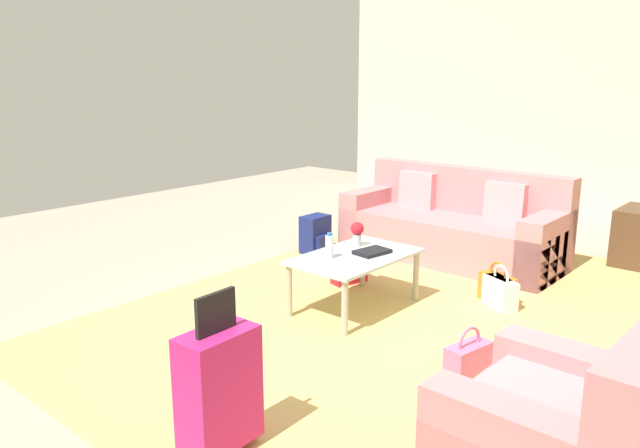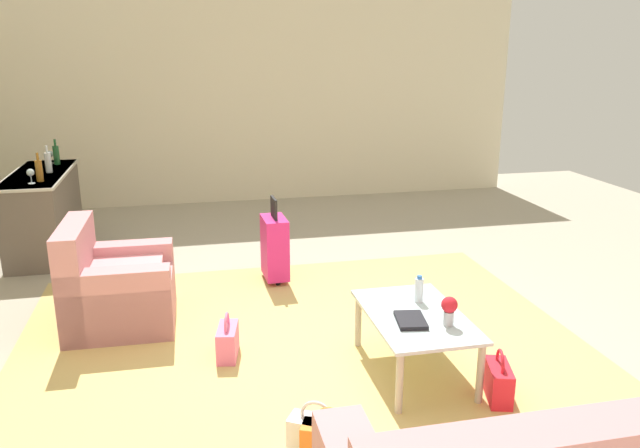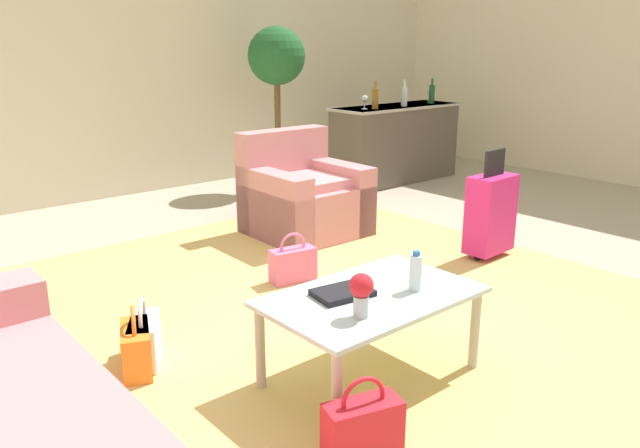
{
  "view_description": "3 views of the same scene",
  "coord_description": "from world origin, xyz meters",
  "px_view_note": "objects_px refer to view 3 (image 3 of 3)",
  "views": [
    {
      "loc": [
        3.38,
        2.4,
        1.86
      ],
      "look_at": [
        0.2,
        -0.35,
        0.84
      ],
      "focal_mm": 35.0,
      "sensor_mm": 36.0,
      "label": 1
    },
    {
      "loc": [
        -4.18,
        1.02,
        2.27
      ],
      "look_at": [
        0.07,
        0.08,
        1.01
      ],
      "focal_mm": 35.0,
      "sensor_mm": 36.0,
      "label": 2
    },
    {
      "loc": [
        -2.41,
        -2.47,
        1.63
      ],
      "look_at": [
        -0.22,
        0.1,
        0.64
      ],
      "focal_mm": 35.0,
      "sensor_mm": 36.0,
      "label": 3
    }
  ],
  "objects_px": {
    "armchair": "(301,199)",
    "coffee_table_book": "(343,293)",
    "wine_glass_leftmost": "(365,99)",
    "wine_bottle_clear": "(404,96)",
    "coffee_table": "(372,305)",
    "water_bottle": "(416,272)",
    "potted_ficus": "(277,74)",
    "handbag_pink": "(293,264)",
    "handbag_red": "(363,427)",
    "suitcase_magenta": "(491,213)",
    "handbag_orange": "(136,348)",
    "wine_bottle_amber": "(375,98)",
    "flower_vase": "(361,291)",
    "wine_bottle_green": "(432,94)",
    "handbag_white": "(145,339)",
    "wine_glass_left_of_centre": "(430,94)",
    "bar_console": "(395,142)"
  },
  "relations": [
    {
      "from": "armchair",
      "to": "handbag_pink",
      "type": "xyz_separation_m",
      "value": [
        -0.79,
        -0.89,
        -0.17
      ]
    },
    {
      "from": "water_bottle",
      "to": "handbag_red",
      "type": "distance_m",
      "value": 0.84
    },
    {
      "from": "bar_console",
      "to": "suitcase_magenta",
      "type": "relative_size",
      "value": 1.98
    },
    {
      "from": "wine_glass_left_of_centre",
      "to": "handbag_white",
      "type": "distance_m",
      "value": 5.41
    },
    {
      "from": "handbag_red",
      "to": "water_bottle",
      "type": "bearing_deg",
      "value": 25.77
    },
    {
      "from": "bar_console",
      "to": "handbag_orange",
      "type": "xyz_separation_m",
      "value": [
        -4.37,
        -2.28,
        -0.34
      ]
    },
    {
      "from": "armchair",
      "to": "handbag_orange",
      "type": "height_order",
      "value": "armchair"
    },
    {
      "from": "handbag_white",
      "to": "wine_bottle_green",
      "type": "bearing_deg",
      "value": 23.76
    },
    {
      "from": "handbag_red",
      "to": "potted_ficus",
      "type": "bearing_deg",
      "value": 57.13
    },
    {
      "from": "wine_bottle_clear",
      "to": "potted_ficus",
      "type": "height_order",
      "value": "potted_ficus"
    },
    {
      "from": "suitcase_magenta",
      "to": "wine_glass_left_of_centre",
      "type": "bearing_deg",
      "value": 48.83
    },
    {
      "from": "armchair",
      "to": "handbag_orange",
      "type": "distance_m",
      "value": 2.56
    },
    {
      "from": "water_bottle",
      "to": "handbag_white",
      "type": "height_order",
      "value": "water_bottle"
    },
    {
      "from": "wine_bottle_amber",
      "to": "potted_ficus",
      "type": "height_order",
      "value": "potted_ficus"
    },
    {
      "from": "water_bottle",
      "to": "wine_bottle_amber",
      "type": "xyz_separation_m",
      "value": [
        2.83,
        3.09,
        0.47
      ]
    },
    {
      "from": "armchair",
      "to": "coffee_table_book",
      "type": "bearing_deg",
      "value": -124.24
    },
    {
      "from": "wine_bottle_green",
      "to": "handbag_pink",
      "type": "height_order",
      "value": "wine_bottle_green"
    },
    {
      "from": "coffee_table_book",
      "to": "potted_ficus",
      "type": "bearing_deg",
      "value": 66.44
    },
    {
      "from": "wine_bottle_green",
      "to": "handbag_orange",
      "type": "height_order",
      "value": "wine_bottle_green"
    },
    {
      "from": "handbag_pink",
      "to": "wine_glass_leftmost",
      "type": "bearing_deg",
      "value": 36.26
    },
    {
      "from": "wine_glass_left_of_centre",
      "to": "handbag_orange",
      "type": "height_order",
      "value": "wine_glass_left_of_centre"
    },
    {
      "from": "armchair",
      "to": "potted_ficus",
      "type": "relative_size",
      "value": 0.5
    },
    {
      "from": "water_bottle",
      "to": "suitcase_magenta",
      "type": "xyz_separation_m",
      "value": [
        1.8,
        0.8,
        -0.19
      ]
    },
    {
      "from": "coffee_table",
      "to": "wine_bottle_green",
      "type": "distance_m",
      "value": 5.03
    },
    {
      "from": "wine_glass_left_of_centre",
      "to": "handbag_pink",
      "type": "relative_size",
      "value": 0.43
    },
    {
      "from": "wine_glass_left_of_centre",
      "to": "potted_ficus",
      "type": "relative_size",
      "value": 0.09
    },
    {
      "from": "coffee_table",
      "to": "handbag_pink",
      "type": "relative_size",
      "value": 2.93
    },
    {
      "from": "water_bottle",
      "to": "potted_ficus",
      "type": "bearing_deg",
      "value": 62.24
    },
    {
      "from": "bar_console",
      "to": "handbag_pink",
      "type": "distance_m",
      "value": 3.51
    },
    {
      "from": "coffee_table",
      "to": "handbag_orange",
      "type": "distance_m",
      "value": 1.22
    },
    {
      "from": "wine_bottle_green",
      "to": "potted_ficus",
      "type": "xyz_separation_m",
      "value": [
        -1.8,
        0.71,
        0.27
      ]
    },
    {
      "from": "suitcase_magenta",
      "to": "handbag_orange",
      "type": "distance_m",
      "value": 2.88
    },
    {
      "from": "handbag_orange",
      "to": "wine_glass_leftmost",
      "type": "bearing_deg",
      "value": 30.5
    },
    {
      "from": "water_bottle",
      "to": "flower_vase",
      "type": "height_order",
      "value": "flower_vase"
    },
    {
      "from": "water_bottle",
      "to": "handbag_orange",
      "type": "distance_m",
      "value": 1.47
    },
    {
      "from": "bar_console",
      "to": "potted_ficus",
      "type": "xyz_separation_m",
      "value": [
        -1.3,
        0.6,
        0.82
      ]
    },
    {
      "from": "water_bottle",
      "to": "wine_glass_leftmost",
      "type": "xyz_separation_m",
      "value": [
        2.72,
        3.15,
        0.47
      ]
    },
    {
      "from": "water_bottle",
      "to": "wine_bottle_amber",
      "type": "distance_m",
      "value": 4.21
    },
    {
      "from": "wine_bottle_green",
      "to": "coffee_table_book",
      "type": "bearing_deg",
      "value": -144.77
    },
    {
      "from": "coffee_table",
      "to": "handbag_red",
      "type": "xyz_separation_m",
      "value": [
        -0.46,
        -0.42,
        -0.26
      ]
    },
    {
      "from": "water_bottle",
      "to": "handbag_orange",
      "type": "xyz_separation_m",
      "value": [
        -1.07,
        0.92,
        -0.41
      ]
    },
    {
      "from": "flower_vase",
      "to": "suitcase_magenta",
      "type": "distance_m",
      "value": 2.39
    },
    {
      "from": "flower_vase",
      "to": "wine_glass_left_of_centre",
      "type": "xyz_separation_m",
      "value": [
        4.3,
        3.22,
        0.44
      ]
    },
    {
      "from": "bar_console",
      "to": "handbag_red",
      "type": "bearing_deg",
      "value": -138.38
    },
    {
      "from": "coffee_table",
      "to": "wine_bottle_amber",
      "type": "relative_size",
      "value": 3.5
    },
    {
      "from": "handbag_orange",
      "to": "wine_bottle_clear",
      "type": "bearing_deg",
      "value": 26.39
    },
    {
      "from": "coffee_table_book",
      "to": "water_bottle",
      "type": "bearing_deg",
      "value": -20.26
    },
    {
      "from": "handbag_pink",
      "to": "coffee_table",
      "type": "bearing_deg",
      "value": -111.76
    },
    {
      "from": "wine_glass_leftmost",
      "to": "wine_bottle_clear",
      "type": "xyz_separation_m",
      "value": [
        0.58,
        -0.06,
        0.01
      ]
    },
    {
      "from": "armchair",
      "to": "coffee_table",
      "type": "height_order",
      "value": "armchair"
    }
  ]
}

